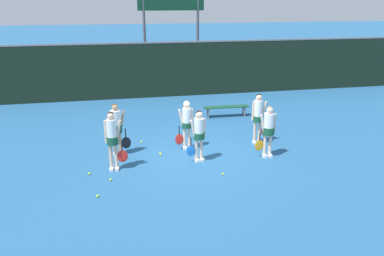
# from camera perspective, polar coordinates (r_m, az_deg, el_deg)

# --- Properties ---
(ground_plane) EXTENTS (140.00, 140.00, 0.00)m
(ground_plane) POSITION_cam_1_polar(r_m,az_deg,el_deg) (12.34, 0.16, -4.10)
(ground_plane) COLOR #235684
(fence_windscreen) EXTENTS (60.00, 0.08, 2.84)m
(fence_windscreen) POSITION_cam_1_polar(r_m,az_deg,el_deg) (19.45, -4.68, 8.86)
(fence_windscreen) COLOR black
(fence_windscreen) RESTS_ON ground_plane
(scoreboard) EXTENTS (3.52, 0.15, 5.98)m
(scoreboard) POSITION_cam_1_polar(r_m,az_deg,el_deg) (20.65, -3.22, 18.43)
(scoreboard) COLOR #515156
(scoreboard) RESTS_ON ground_plane
(bench_courtside) EXTENTS (1.98, 0.41, 0.46)m
(bench_courtside) POSITION_cam_1_polar(r_m,az_deg,el_deg) (16.27, 5.24, 3.10)
(bench_courtside) COLOR #19472D
(bench_courtside) RESTS_ON ground_plane
(player_0) EXTENTS (0.63, 0.34, 1.80)m
(player_0) POSITION_cam_1_polar(r_m,az_deg,el_deg) (11.14, -12.03, -1.29)
(player_0) COLOR beige
(player_0) RESTS_ON ground_plane
(player_1) EXTENTS (0.63, 0.35, 1.66)m
(player_1) POSITION_cam_1_polar(r_m,az_deg,el_deg) (11.52, 1.03, -0.56)
(player_1) COLOR beige
(player_1) RESTS_ON ground_plane
(player_2) EXTENTS (0.66, 0.37, 1.70)m
(player_2) POSITION_cam_1_polar(r_m,az_deg,el_deg) (12.10, 11.57, 0.10)
(player_2) COLOR beige
(player_2) RESTS_ON ground_plane
(player_3) EXTENTS (0.67, 0.38, 1.73)m
(player_3) POSITION_cam_1_polar(r_m,az_deg,el_deg) (12.23, -11.45, 0.40)
(player_3) COLOR tan
(player_3) RESTS_ON ground_plane
(player_4) EXTENTS (0.63, 0.34, 1.69)m
(player_4) POSITION_cam_1_polar(r_m,az_deg,el_deg) (12.49, -0.83, 1.09)
(player_4) COLOR beige
(player_4) RESTS_ON ground_plane
(player_5) EXTENTS (0.63, 0.35, 1.80)m
(player_5) POSITION_cam_1_polar(r_m,az_deg,el_deg) (13.17, 10.07, 2.03)
(player_5) COLOR beige
(player_5) RESTS_ON ground_plane
(tennis_ball_0) EXTENTS (0.07, 0.07, 0.07)m
(tennis_ball_0) POSITION_cam_1_polar(r_m,az_deg,el_deg) (11.38, -15.41, -6.72)
(tennis_ball_0) COLOR #CCE033
(tennis_ball_0) RESTS_ON ground_plane
(tennis_ball_1) EXTENTS (0.07, 0.07, 0.07)m
(tennis_ball_1) POSITION_cam_1_polar(r_m,az_deg,el_deg) (12.31, -4.77, -4.05)
(tennis_ball_1) COLOR #CCE033
(tennis_ball_1) RESTS_ON ground_plane
(tennis_ball_2) EXTENTS (0.07, 0.07, 0.07)m
(tennis_ball_2) POSITION_cam_1_polar(r_m,az_deg,el_deg) (10.99, 4.74, -7.00)
(tennis_ball_2) COLOR #CCE033
(tennis_ball_2) RESTS_ON ground_plane
(tennis_ball_3) EXTENTS (0.07, 0.07, 0.07)m
(tennis_ball_3) POSITION_cam_1_polar(r_m,az_deg,el_deg) (13.45, -7.72, -2.11)
(tennis_ball_3) COLOR #CCE033
(tennis_ball_3) RESTS_ON ground_plane
(tennis_ball_4) EXTENTS (0.07, 0.07, 0.07)m
(tennis_ball_4) POSITION_cam_1_polar(r_m,az_deg,el_deg) (10.11, -14.20, -10.02)
(tennis_ball_4) COLOR #CCE033
(tennis_ball_4) RESTS_ON ground_plane
(tennis_ball_5) EXTENTS (0.06, 0.06, 0.06)m
(tennis_ball_5) POSITION_cam_1_polar(r_m,az_deg,el_deg) (12.20, -9.87, -4.50)
(tennis_ball_5) COLOR #CCE033
(tennis_ball_5) RESTS_ON ground_plane
(tennis_ball_6) EXTENTS (0.07, 0.07, 0.07)m
(tennis_ball_6) POSITION_cam_1_polar(r_m,az_deg,el_deg) (12.45, -4.89, -3.79)
(tennis_ball_6) COLOR #CCE033
(tennis_ball_6) RESTS_ON ground_plane
(tennis_ball_7) EXTENTS (0.07, 0.07, 0.07)m
(tennis_ball_7) POSITION_cam_1_polar(r_m,az_deg,el_deg) (10.88, -12.28, -7.69)
(tennis_ball_7) COLOR #CCE033
(tennis_ball_7) RESTS_ON ground_plane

